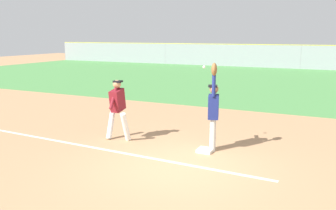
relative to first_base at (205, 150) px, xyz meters
name	(u,v)px	position (x,y,z in m)	size (l,w,h in m)	color
ground_plane	(178,167)	(-0.19, -1.28, -0.04)	(77.74, 77.74, 0.00)	tan
outfield_grass	(284,82)	(-0.19, 15.24, -0.04)	(52.54, 19.53, 0.01)	#4C8C47
chalk_foul_line	(60,141)	(-4.00, -0.90, -0.04)	(12.00, 0.10, 0.01)	white
first_base	(205,150)	(0.00, 0.00, 0.00)	(0.38, 0.38, 0.08)	white
fielder	(213,108)	(0.12, 0.20, 1.08)	(0.38, 0.89, 2.28)	silver
runner	(118,106)	(-2.60, -0.05, 0.96)	(0.75, 0.85, 1.72)	white
baseball	(204,67)	(-0.25, 0.48, 2.08)	(0.07, 0.07, 0.07)	white
outfield_fence	(301,57)	(-0.19, 25.01, 1.01)	(52.62, 0.08, 2.10)	#93999E
parked_car_blue	(201,57)	(-10.20, 27.11, 0.63)	(4.57, 2.47, 1.25)	#23389E
parked_car_silver	(263,58)	(-3.94, 27.85, 0.63)	(4.50, 2.31, 1.25)	#B7B7BC
parked_car_white	(327,60)	(1.86, 27.98, 0.63)	(4.48, 2.27, 1.25)	white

